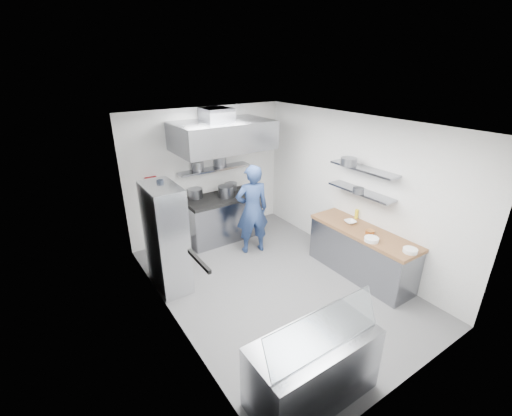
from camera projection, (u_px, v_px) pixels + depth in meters
floor at (275, 284)px, 6.05m from camera, size 5.00×5.00×0.00m
ceiling at (279, 123)px, 4.96m from camera, size 5.00×5.00×0.00m
wall_back at (207, 173)px, 7.42m from camera, size 3.60×2.80×0.02m
wall_front at (420, 291)px, 3.59m from camera, size 3.60×2.80×0.02m
wall_left at (169, 241)px, 4.59m from camera, size 2.80×5.00×0.02m
wall_right at (353, 190)px, 6.43m from camera, size 2.80×5.00×0.02m
gas_range at (222, 218)px, 7.54m from camera, size 1.60×0.80×0.90m
cooktop at (221, 198)px, 7.35m from camera, size 1.57×0.78×0.06m
stock_pot_left at (195, 193)px, 7.25m from camera, size 0.31×0.31×0.20m
stock_pot_mid at (226, 191)px, 7.30m from camera, size 0.33×0.33×0.24m
stock_pot_right at (231, 186)px, 7.72m from camera, size 0.26×0.26×0.16m
over_range_shelf at (215, 169)px, 7.30m from camera, size 1.60×0.30×0.04m
shelf_pot_a at (198, 166)px, 7.12m from camera, size 0.25×0.25×0.18m
shelf_pot_b at (220, 161)px, 7.42m from camera, size 0.28×0.28×0.22m
extractor_hood at (223, 135)px, 6.68m from camera, size 1.90×1.15×0.55m
hood_duct at (216, 114)px, 6.70m from camera, size 0.55×0.55×0.24m
red_firebox at (151, 183)px, 6.73m from camera, size 0.22×0.10×0.26m
chef at (252, 210)px, 6.79m from camera, size 0.76×0.60×1.84m
wire_rack at (166, 238)px, 5.68m from camera, size 0.50×0.90×1.85m
rack_bin_a at (167, 245)px, 5.71m from camera, size 0.16×0.20×0.18m
rack_bin_b at (154, 208)px, 5.90m from camera, size 0.14×0.19×0.16m
rack_jar at (160, 186)px, 5.46m from camera, size 0.11×0.11×0.18m
knife_strip at (199, 261)px, 3.85m from camera, size 0.04×0.55×0.05m
prep_counter_base at (361, 254)px, 6.19m from camera, size 0.62×2.00×0.84m
prep_counter_top at (364, 232)px, 6.01m from camera, size 0.65×2.04×0.06m
plate_stack_a at (410, 251)px, 5.29m from camera, size 0.22×0.22×0.06m
plate_stack_b at (371, 239)px, 5.63m from camera, size 0.24×0.24×0.06m
copper_pan at (370, 232)px, 5.87m from camera, size 0.15×0.15×0.06m
squeeze_bottle at (356, 214)px, 6.42m from camera, size 0.06×0.06×0.18m
mixing_bowl at (350, 222)px, 6.25m from camera, size 0.24×0.24×0.05m
wall_shelf_lower at (361, 192)px, 6.08m from camera, size 0.30×1.30×0.04m
wall_shelf_upper at (364, 169)px, 5.91m from camera, size 0.30×1.30×0.04m
shelf_pot_c at (358, 191)px, 5.91m from camera, size 0.19×0.19×0.10m
shelf_pot_d at (349, 162)px, 6.00m from camera, size 0.28×0.28×0.14m
display_case at (313, 368)px, 3.86m from camera, size 1.50×0.70×0.85m
display_glass at (325, 330)px, 3.52m from camera, size 1.47×0.19×0.42m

